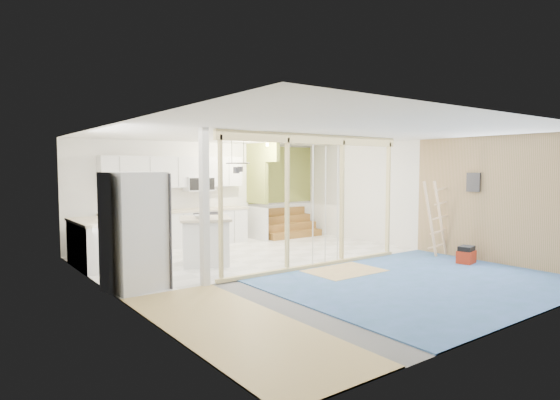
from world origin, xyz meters
TOP-DOWN VIEW (x-y plane):
  - room at (0.00, 0.00)m, footprint 7.01×8.01m
  - floor_overlays at (0.07, 0.06)m, footprint 7.00×8.00m
  - stud_frame at (-0.27, -0.00)m, footprint 4.66×0.14m
  - base_cabinets at (-1.61, 3.36)m, footprint 4.45×2.24m
  - upper_cabinets at (-0.84, 3.82)m, footprint 3.60×0.41m
  - green_partition at (2.04, 3.66)m, footprint 2.25×1.51m
  - pot_rack at (-0.31, 1.89)m, footprint 0.52×0.52m
  - sheathing_panel at (3.48, -2.00)m, footprint 0.02×4.00m
  - electrical_panel at (3.43, -1.40)m, footprint 0.04×0.30m
  - ceiling_light at (1.40, 3.00)m, footprint 0.32×0.32m
  - fridge at (-3.10, 0.45)m, footprint 0.94×0.92m
  - island at (-1.31, 1.51)m, footprint 1.30×1.30m
  - bowl at (-1.46, 1.37)m, footprint 0.32×0.32m
  - soap_bottle_a at (-2.28, 3.77)m, footprint 0.14×0.15m
  - soap_bottle_b at (-0.22, 3.58)m, footprint 0.13×0.13m
  - toolbox at (3.00, -1.55)m, footprint 0.45×0.38m
  - ladder at (3.19, -0.70)m, footprint 0.88×0.17m

SIDE VIEW (x-z plane):
  - floor_overlays at x=0.07m, z-range 0.00..0.02m
  - toolbox at x=3.00m, z-range -0.01..0.36m
  - base_cabinets at x=-1.61m, z-range 0.00..0.93m
  - island at x=-1.31m, z-range 0.00..0.96m
  - ladder at x=3.19m, z-range 0.02..1.67m
  - fridge at x=-3.10m, z-range 0.00..1.89m
  - green_partition at x=2.04m, z-range -0.36..2.24m
  - bowl at x=-1.46m, z-range 0.96..1.03m
  - soap_bottle_b at x=-0.22m, z-range 0.93..1.14m
  - soap_bottle_a at x=-2.28m, z-range 0.93..1.22m
  - sheathing_panel at x=3.48m, z-range 0.00..2.60m
  - room at x=0.00m, z-range 0.00..2.61m
  - stud_frame at x=-0.27m, z-range 0.31..2.91m
  - electrical_panel at x=3.43m, z-range 1.45..1.85m
  - upper_cabinets at x=-0.84m, z-range 1.39..2.25m
  - pot_rack at x=-0.31m, z-range 1.64..2.36m
  - ceiling_light at x=1.40m, z-range 2.50..2.58m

